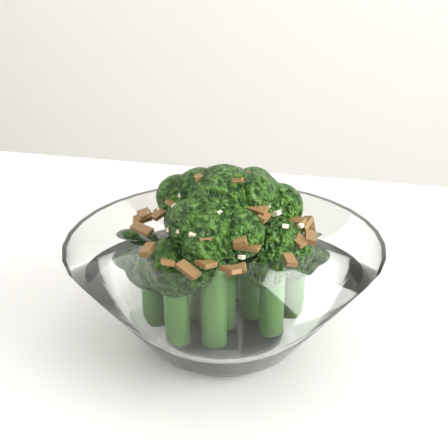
# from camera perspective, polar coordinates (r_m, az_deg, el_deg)

# --- Properties ---
(broccoli_dish) EXTENTS (0.20, 0.20, 0.12)m
(broccoli_dish) POSITION_cam_1_polar(r_m,az_deg,el_deg) (0.44, 0.03, -4.40)
(broccoli_dish) COLOR white
(broccoli_dish) RESTS_ON table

